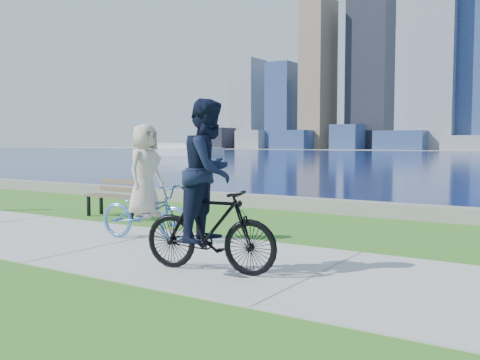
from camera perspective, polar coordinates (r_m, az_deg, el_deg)
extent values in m
plane|color=#2C661B|center=(9.83, -13.68, -6.77)|extent=(320.00, 320.00, 0.00)
cube|color=#A1A19C|center=(9.83, -13.68, -6.71)|extent=(80.00, 3.50, 0.02)
cube|color=slate|center=(14.72, 4.12, -2.42)|extent=(90.00, 0.50, 0.35)
cube|color=black|center=(157.89, -2.25, 4.45)|extent=(8.11, 8.89, 6.14)
cube|color=slate|center=(151.49, 1.28, 4.32)|extent=(7.70, 6.18, 5.32)
cube|color=navy|center=(143.21, 5.85, 4.27)|extent=(10.17, 9.91, 5.09)
cube|color=navy|center=(139.26, 11.38, 4.50)|extent=(6.98, 7.30, 6.43)
cube|color=navy|center=(132.66, 16.84, 4.05)|extent=(11.59, 7.92, 4.67)
cube|color=slate|center=(130.95, 23.47, 3.63)|extent=(11.79, 9.57, 3.46)
cube|color=slate|center=(161.35, 0.90, 8.06)|extent=(7.68, 9.50, 26.46)
cube|color=navy|center=(153.72, 4.83, 7.81)|extent=(7.03, 11.35, 24.12)
cube|color=#766248|center=(149.03, 8.33, 11.08)|extent=(6.49, 11.56, 40.59)
cube|color=black|center=(147.99, 13.69, 10.82)|extent=(10.69, 8.60, 39.35)
cube|color=slate|center=(140.95, 20.28, 16.66)|extent=(10.11, 10.93, 66.60)
cube|color=silver|center=(76.74, -6.52, 3.04)|extent=(13.12, 3.75, 1.12)
cube|color=silver|center=(76.73, -6.52, 3.70)|extent=(7.50, 2.81, 0.66)
cube|color=black|center=(13.80, -15.84, -2.68)|extent=(0.07, 0.07, 0.49)
cube|color=black|center=(12.65, -11.45, -3.21)|extent=(0.07, 0.07, 0.49)
cube|color=black|center=(14.05, -14.59, -2.54)|extent=(0.07, 0.07, 0.49)
cube|color=black|center=(12.92, -10.18, -3.04)|extent=(0.07, 0.07, 0.49)
cube|color=brown|center=(13.19, -13.76, -1.78)|extent=(1.76, 0.18, 0.04)
cube|color=brown|center=(13.30, -13.19, -1.72)|extent=(1.76, 0.18, 0.04)
cube|color=brown|center=(13.42, -12.63, -1.66)|extent=(1.76, 0.18, 0.04)
cube|color=brown|center=(13.49, -12.23, -1.01)|extent=(1.76, 0.14, 0.13)
cube|color=brown|center=(13.50, -12.14, -0.21)|extent=(1.76, 0.14, 0.13)
imported|color=#5081C3|center=(10.04, -10.04, -3.41)|extent=(0.91, 2.03, 1.03)
imported|color=silver|center=(9.97, -10.09, 0.99)|extent=(0.64, 0.90, 1.71)
imported|color=black|center=(7.45, -3.28, -5.25)|extent=(0.90, 2.06, 1.20)
imported|color=black|center=(7.36, -3.31, 1.01)|extent=(0.88, 1.05, 1.97)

